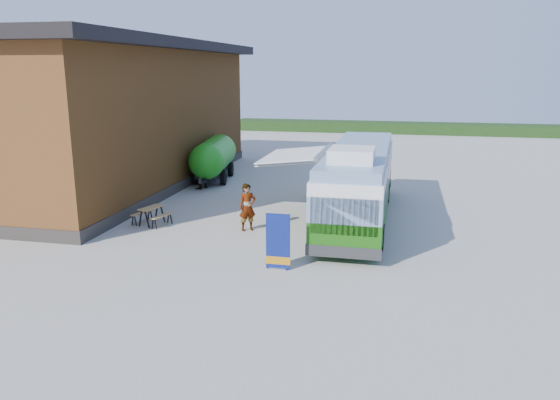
% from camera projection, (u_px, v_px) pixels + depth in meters
% --- Properties ---
extents(ground, '(100.00, 100.00, 0.00)m').
position_uv_depth(ground, '(258.00, 258.00, 17.92)').
color(ground, '#BCB7AD').
rests_on(ground, ground).
extents(barn, '(9.60, 21.20, 7.50)m').
position_uv_depth(barn, '(113.00, 117.00, 28.79)').
color(barn, brown).
rests_on(barn, ground).
extents(hedge, '(40.00, 3.00, 1.00)m').
position_uv_depth(hedge, '(440.00, 129.00, 52.17)').
color(hedge, '#264419').
rests_on(hedge, ground).
extents(bus, '(2.41, 11.29, 3.47)m').
position_uv_depth(bus, '(359.00, 181.00, 22.07)').
color(bus, '#2B7613').
rests_on(bus, ground).
extents(awning, '(2.56, 4.19, 0.51)m').
position_uv_depth(awning, '(299.00, 157.00, 22.52)').
color(awning, white).
rests_on(awning, ground).
extents(banner, '(0.78, 0.18, 1.79)m').
position_uv_depth(banner, '(278.00, 247.00, 16.79)').
color(banner, navy).
rests_on(banner, ground).
extents(picnic_table, '(1.51, 1.42, 0.72)m').
position_uv_depth(picnic_table, '(152.00, 212.00, 21.71)').
color(picnic_table, tan).
rests_on(picnic_table, ground).
extents(person_a, '(0.80, 0.73, 1.83)m').
position_uv_depth(person_a, '(247.00, 207.00, 20.84)').
color(person_a, '#999999').
rests_on(person_a, ground).
extents(person_b, '(1.06, 1.12, 1.83)m').
position_uv_depth(person_b, '(199.00, 171.00, 28.13)').
color(person_b, '#999999').
rests_on(person_b, ground).
extents(slurry_tanker, '(2.48, 6.25, 2.32)m').
position_uv_depth(slurry_tanker, '(214.00, 156.00, 30.24)').
color(slurry_tanker, '#1E9A1C').
rests_on(slurry_tanker, ground).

